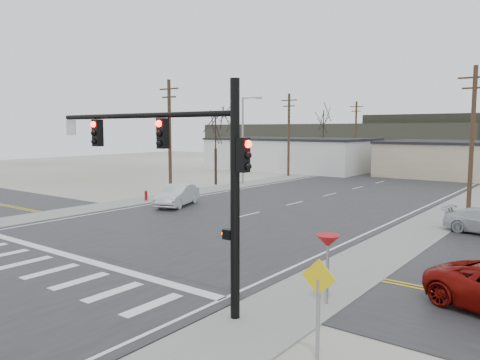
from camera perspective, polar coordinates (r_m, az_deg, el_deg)
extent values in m
plane|color=silver|center=(25.51, -9.60, -6.87)|extent=(140.00, 140.00, 0.00)
cube|color=black|center=(37.21, 7.46, -2.67)|extent=(18.00, 110.00, 0.05)
cube|color=black|center=(25.50, -9.60, -6.83)|extent=(90.00, 10.00, 0.04)
cube|color=gray|center=(47.19, -0.74, -0.72)|extent=(3.00, 90.00, 0.06)
cube|color=gray|center=(38.18, 25.31, -2.98)|extent=(3.00, 90.00, 0.06)
cylinder|color=black|center=(13.80, -0.61, -2.71)|extent=(0.28, 0.28, 7.20)
cylinder|color=black|center=(16.55, -12.31, 7.67)|extent=(8.40, 0.18, 0.18)
cube|color=black|center=(15.65, -9.38, 5.62)|extent=(0.32, 0.30, 1.00)
cube|color=black|center=(18.35, -16.97, 5.51)|extent=(0.32, 0.30, 1.00)
sphere|color=#FF0C05|center=(15.54, -9.86, 6.79)|extent=(0.22, 0.22, 0.22)
sphere|color=#FF0C05|center=(18.25, -17.44, 6.50)|extent=(0.22, 0.22, 0.22)
cube|color=black|center=(13.47, 0.39, 3.06)|extent=(0.30, 0.30, 1.00)
cube|color=silver|center=(19.75, -19.91, 6.02)|extent=(0.60, 0.04, 0.60)
cube|color=black|center=(14.14, -1.41, -6.62)|extent=(0.30, 0.25, 0.30)
sphere|color=#FF5905|center=(14.23, -1.89, -6.53)|extent=(0.18, 0.18, 0.18)
cylinder|color=#A50C0C|center=(38.17, -11.38, -2.02)|extent=(0.24, 0.24, 0.70)
sphere|color=#A50C0C|center=(38.11, -11.40, -1.42)|extent=(0.24, 0.24, 0.24)
cylinder|color=gray|center=(15.75, 10.59, -11.22)|extent=(0.10, 0.10, 2.10)
cone|color=#A50C0C|center=(15.46, 10.67, -7.33)|extent=(0.80, 0.80, 0.40)
cylinder|color=gray|center=(12.17, 9.48, -16.54)|extent=(0.10, 0.10, 2.10)
cube|color=yellow|center=(11.79, 9.58, -11.60)|extent=(0.92, 0.05, 0.92)
cube|color=silver|center=(66.53, 6.18, 3.06)|extent=(22.00, 12.00, 4.20)
cube|color=black|center=(66.44, 6.20, 4.99)|extent=(22.30, 12.30, 0.30)
cylinder|color=#483321|center=(41.46, -8.57, 5.13)|extent=(0.30, 0.30, 10.00)
cube|color=#483321|center=(41.60, -8.66, 10.93)|extent=(2.20, 0.12, 0.12)
cube|color=#483321|center=(41.55, -8.65, 9.96)|extent=(1.60, 0.12, 0.12)
cylinder|color=#483321|center=(57.26, 5.96, 5.45)|extent=(0.30, 0.30, 10.00)
cube|color=#483321|center=(57.36, 6.00, 9.65)|extent=(2.20, 0.12, 0.12)
cube|color=#483321|center=(57.32, 6.00, 8.95)|extent=(1.60, 0.12, 0.12)
cylinder|color=#483321|center=(75.09, 13.92, 5.48)|extent=(0.30, 0.30, 10.00)
cube|color=#483321|center=(75.16, 14.01, 8.68)|extent=(2.20, 0.12, 0.12)
cube|color=#483321|center=(75.13, 13.99, 8.15)|extent=(1.60, 0.12, 0.12)
cylinder|color=#483321|center=(35.62, 26.44, 4.39)|extent=(0.30, 0.30, 10.00)
cube|color=#483321|center=(35.78, 26.77, 11.12)|extent=(2.20, 0.12, 0.12)
cube|color=#483321|center=(35.72, 26.71, 10.00)|extent=(1.60, 0.12, 0.12)
cylinder|color=gray|center=(48.69, 0.33, 4.77)|extent=(0.20, 0.20, 9.00)
cylinder|color=gray|center=(48.18, 1.30, 9.98)|extent=(2.00, 0.12, 0.12)
cube|color=gray|center=(47.60, 2.29, 9.97)|extent=(0.60, 0.25, 0.18)
cylinder|color=black|center=(48.50, -2.98, 1.65)|extent=(0.28, 0.28, 3.75)
cylinder|color=black|center=(48.35, -3.00, 5.64)|extent=(0.14, 0.14, 3.75)
cylinder|color=black|center=(70.80, 10.08, 3.31)|extent=(0.28, 0.28, 4.50)
cylinder|color=black|center=(70.71, 10.14, 6.59)|extent=(0.14, 0.14, 4.50)
cylinder|color=black|center=(64.98, -1.10, 3.15)|extent=(0.28, 0.28, 4.50)
cylinder|color=black|center=(64.89, -1.11, 6.72)|extent=(0.14, 0.14, 4.50)
cube|color=#333026|center=(121.27, 11.16, 5.05)|extent=(70.00, 18.00, 7.00)
imported|color=#B8BFC3|center=(35.12, -7.64, -1.86)|extent=(3.25, 5.08, 1.58)
imported|color=black|center=(62.51, 22.80, 1.25)|extent=(2.43, 5.62, 1.61)
imported|color=black|center=(68.32, 15.58, 1.85)|extent=(2.43, 4.62, 1.50)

